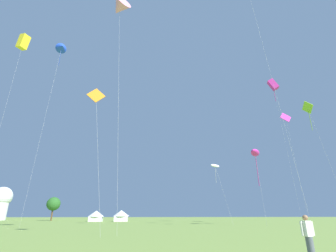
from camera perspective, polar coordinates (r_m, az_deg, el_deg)
name	(u,v)px	position (r m, az deg, el deg)	size (l,w,h in m)	color
kite_magenta_parafoil	(255,153)	(48.47, 19.71, -5.94)	(3.76, 4.19, 13.37)	#E02DA3
kite_orange_diamond	(96,97)	(26.34, -16.45, 6.47)	(2.77, 1.34, 14.27)	orange
kite_yellow_box	(23,42)	(54.55, -30.74, 16.51)	(2.29, 2.10, 33.19)	yellow
kite_white_parafoil	(215,166)	(45.44, 10.96, -9.15)	(3.46, 1.89, 10.48)	white
kite_magenta_diamond	(286,118)	(63.06, 25.83, 1.71)	(3.01, 2.20, 24.51)	#E02DA3
kite_lime_diamond	(308,109)	(51.03, 29.94, 3.41)	(2.63, 3.00, 21.30)	#99DB2D
kite_pink_delta	(120,7)	(37.44, -11.27, 25.55)	(3.65, 4.27, 29.76)	pink
kite_blue_delta	(62,47)	(52.43, -23.60, 16.52)	(2.79, 3.77, 32.74)	blue
kite_magenta_box	(273,85)	(65.37, 23.35, 8.84)	(2.72, 2.09, 33.02)	#E02DA3
person_spectator	(309,238)	(12.37, 30.07, -21.69)	(0.57, 0.32, 1.73)	#565B66
festival_tent_left	(96,215)	(72.78, -16.48, -19.43)	(4.28, 4.28, 2.78)	white
festival_tent_right	(121,215)	(72.02, -10.88, -19.80)	(4.49, 4.49, 2.92)	white
observatory_dome	(1,201)	(103.34, -34.44, -14.33)	(6.40, 6.40, 10.80)	white
tree_distant_left	(54,204)	(88.71, -25.20, -16.17)	(4.13, 4.13, 7.04)	brown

